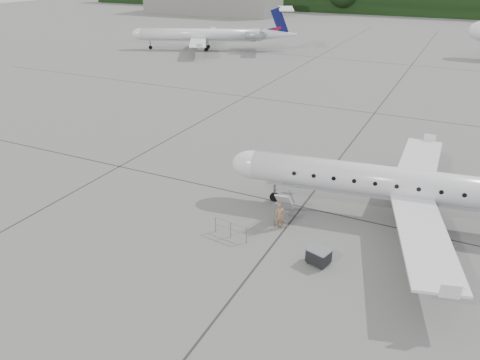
% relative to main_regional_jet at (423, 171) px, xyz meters
% --- Properties ---
extents(ground, '(320.00, 320.00, 0.00)m').
position_rel_main_regional_jet_xyz_m(ground, '(-1.43, -7.88, -3.41)').
color(ground, slate).
rests_on(ground, ground).
extents(treeline, '(260.00, 4.00, 8.00)m').
position_rel_main_regional_jet_xyz_m(treeline, '(-1.43, 122.12, 0.59)').
color(treeline, black).
rests_on(treeline, ground).
extents(main_regional_jet, '(29.13, 22.83, 6.83)m').
position_rel_main_regional_jet_xyz_m(main_regional_jet, '(0.00, 0.00, 0.00)').
color(main_regional_jet, silver).
rests_on(main_regional_jet, ground).
extents(airstair, '(1.16, 2.32, 2.14)m').
position_rel_main_regional_jet_xyz_m(airstair, '(-7.40, -3.21, -2.34)').
color(airstair, silver).
rests_on(airstair, ground).
extents(passenger, '(0.72, 0.60, 1.69)m').
position_rel_main_regional_jet_xyz_m(passenger, '(-7.22, -4.46, -2.57)').
color(passenger, '#876849').
rests_on(passenger, ground).
extents(safety_railing, '(2.19, 0.38, 1.00)m').
position_rel_main_regional_jet_xyz_m(safety_railing, '(-9.42, -6.65, -2.91)').
color(safety_railing, gray).
rests_on(safety_railing, ground).
extents(baggage_cart, '(1.31, 1.17, 0.96)m').
position_rel_main_regional_jet_xyz_m(baggage_cart, '(-4.00, -6.95, -2.93)').
color(baggage_cart, black).
rests_on(baggage_cart, ground).
extents(bg_regional_left, '(33.55, 29.37, 7.33)m').
position_rel_main_regional_jet_xyz_m(bg_regional_left, '(-42.98, 47.28, 0.25)').
color(bg_regional_left, silver).
rests_on(bg_regional_left, ground).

